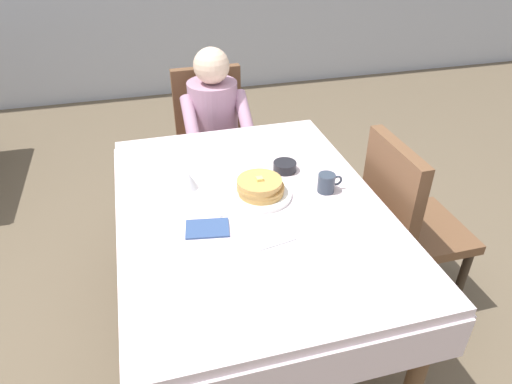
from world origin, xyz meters
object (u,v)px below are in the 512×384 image
bowl_butter (285,167)px  spoon_near_edge (278,244)px  chair_diner (211,132)px  breakfast_stack (260,186)px  plate_breakfast (259,194)px  knife_right_of_plate (302,192)px  dining_table_main (251,222)px  fork_left_of_plate (218,204)px  diner_person (215,122)px  cup_coffee (327,183)px  syrup_pitcher (189,181)px  chair_right_side (405,217)px

bowl_butter → spoon_near_edge: bowl_butter is taller
bowl_butter → chair_diner: bearing=101.6°
breakfast_stack → spoon_near_edge: breakfast_stack is taller
plate_breakfast → breakfast_stack: size_ratio=1.34×
chair_diner → knife_right_of_plate: 1.17m
dining_table_main → fork_left_of_plate: 0.17m
diner_person → fork_left_of_plate: diner_person is taller
diner_person → cup_coffee: diner_person is taller
fork_left_of_plate → plate_breakfast: bearing=-81.9°
cup_coffee → syrup_pitcher: 0.61m
bowl_butter → diner_person: bearing=103.8°
diner_person → breakfast_stack: size_ratio=5.37×
syrup_pitcher → chair_right_side: bearing=-11.3°
dining_table_main → bowl_butter: bowl_butter is taller
breakfast_stack → chair_diner: bearing=91.0°
chair_right_side → chair_diner: bearing=-147.8°
cup_coffee → chair_diner: bearing=105.2°
dining_table_main → knife_right_of_plate: knife_right_of_plate is taller
dining_table_main → cup_coffee: bearing=2.9°
diner_person → chair_right_side: 1.26m
cup_coffee → plate_breakfast: bearing=172.6°
bowl_butter → fork_left_of_plate: 0.41m
dining_table_main → fork_left_of_plate: size_ratio=8.47×
breakfast_stack → bowl_butter: 0.25m
chair_right_side → breakfast_stack: bearing=-94.5°
diner_person → breakfast_stack: (0.02, -0.96, 0.12)m
spoon_near_edge → diner_person: bearing=79.3°
chair_right_side → bowl_butter: bearing=-113.3°
syrup_pitcher → spoon_near_edge: 0.55m
dining_table_main → spoon_near_edge: bearing=-83.4°
chair_diner → knife_right_of_plate: (0.21, -1.13, 0.21)m
plate_breakfast → chair_right_side: bearing=-4.5°
knife_right_of_plate → spoon_near_edge: (-0.21, -0.31, 0.00)m
chair_diner → diner_person: (-0.00, -0.16, 0.14)m
diner_person → chair_right_side: diner_person is taller
breakfast_stack → spoon_near_edge: (-0.02, -0.34, -0.05)m
cup_coffee → bowl_butter: cup_coffee is taller
knife_right_of_plate → spoon_near_edge: 0.38m
breakfast_stack → fork_left_of_plate: size_ratio=1.16×
syrup_pitcher → spoon_near_edge: syrup_pitcher is taller
spoon_near_edge → chair_right_side: bearing=10.1°
plate_breakfast → syrup_pitcher: size_ratio=3.50×
chair_right_side → breakfast_stack: chair_right_side is taller
dining_table_main → breakfast_stack: (0.05, 0.06, 0.14)m
syrup_pitcher → chair_diner: bearing=74.7°
diner_person → plate_breakfast: (0.02, -0.96, 0.08)m
chair_diner → plate_breakfast: chair_diner is taller
breakfast_stack → knife_right_of_plate: (0.19, -0.02, -0.05)m
dining_table_main → chair_diner: 1.18m
plate_breakfast → bowl_butter: 0.25m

